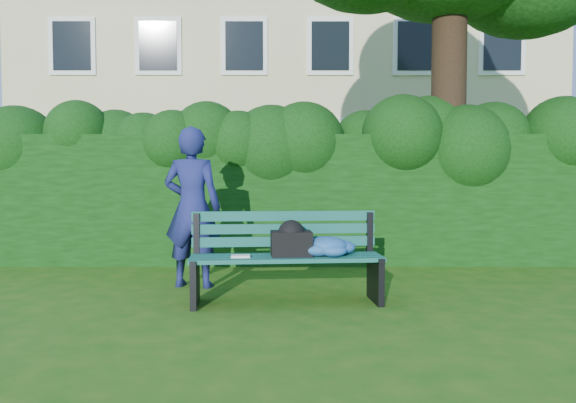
{
  "coord_description": "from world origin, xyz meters",
  "views": [
    {
      "loc": [
        -0.01,
        -5.87,
        1.29
      ],
      "look_at": [
        0.0,
        0.6,
        0.95
      ],
      "focal_mm": 35.0,
      "sensor_mm": 36.0,
      "label": 1
    }
  ],
  "objects": [
    {
      "name": "ground",
      "position": [
        0.0,
        0.0,
        0.0
      ],
      "size": [
        80.0,
        80.0,
        0.0
      ],
      "primitive_type": "plane",
      "color": "#1B5610",
      "rests_on": "ground"
    },
    {
      "name": "apartment_building",
      "position": [
        -0.0,
        13.99,
        6.0
      ],
      "size": [
        16.0,
        8.08,
        12.0
      ],
      "color": "#C2B782",
      "rests_on": "ground"
    },
    {
      "name": "hedge",
      "position": [
        0.0,
        2.2,
        0.9
      ],
      "size": [
        10.0,
        1.0,
        1.8
      ],
      "color": "black",
      "rests_on": "ground"
    },
    {
      "name": "park_bench",
      "position": [
        0.08,
        -0.36,
        0.5
      ],
      "size": [
        1.92,
        0.72,
        0.89
      ],
      "rotation": [
        0.0,
        0.0,
        0.09
      ],
      "color": "#0E4949",
      "rests_on": "ground"
    },
    {
      "name": "man_reading",
      "position": [
        -1.07,
        0.39,
        0.9
      ],
      "size": [
        0.71,
        0.53,
        1.79
      ],
      "primitive_type": "imported",
      "rotation": [
        0.0,
        0.0,
        2.98
      ],
      "color": "navy",
      "rests_on": "ground"
    }
  ]
}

